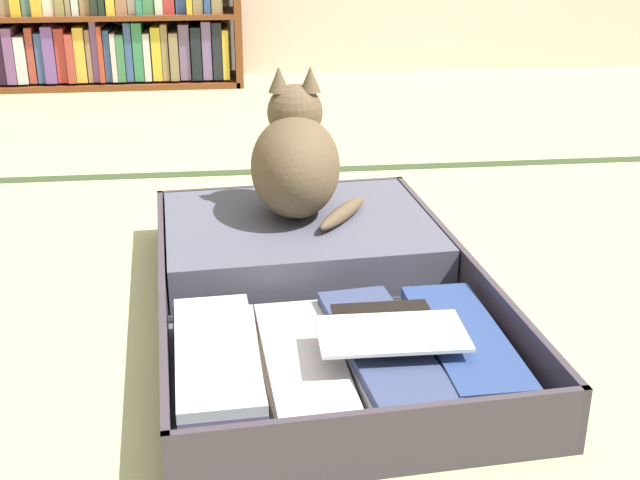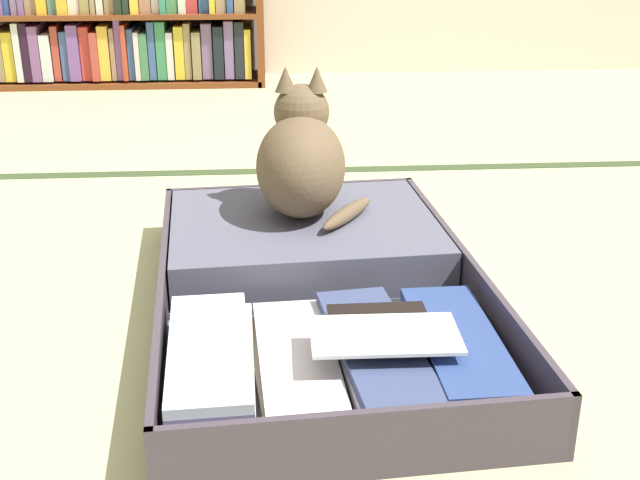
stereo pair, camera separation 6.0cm
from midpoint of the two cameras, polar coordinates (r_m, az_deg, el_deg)
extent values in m
plane|color=#B6B981|center=(1.50, -2.84, -6.31)|extent=(10.00, 10.00, 0.00)
cube|color=#344527|center=(2.38, -3.35, 4.78)|extent=(4.80, 0.05, 0.00)
cube|color=brown|center=(3.67, -12.63, 10.72)|extent=(1.14, 0.28, 0.02)
cube|color=brown|center=(3.62, -13.01, 15.00)|extent=(1.11, 0.28, 0.02)
cube|color=#8D7753|center=(3.75, -20.40, 12.09)|extent=(0.03, 0.24, 0.21)
cube|color=gold|center=(3.74, -19.82, 12.07)|extent=(0.04, 0.24, 0.20)
cube|color=silver|center=(3.72, -19.29, 12.36)|extent=(0.03, 0.24, 0.23)
cube|color=black|center=(3.71, -18.81, 12.40)|extent=(0.03, 0.24, 0.23)
cube|color=#7C4F83|center=(3.71, -18.25, 12.36)|extent=(0.04, 0.24, 0.22)
cube|color=silver|center=(3.70, -17.57, 12.16)|extent=(0.04, 0.24, 0.19)
cube|color=#AC3D2F|center=(3.70, -16.95, 12.48)|extent=(0.03, 0.24, 0.22)
cube|color=#3D5388|center=(3.69, -16.41, 12.34)|extent=(0.03, 0.24, 0.20)
cube|color=#764E97|center=(3.67, -15.86, 12.56)|extent=(0.04, 0.24, 0.22)
cube|color=#BD3932|center=(3.67, -15.12, 12.58)|extent=(0.04, 0.24, 0.22)
cube|color=#B24134|center=(3.65, -14.55, 12.42)|extent=(0.03, 0.24, 0.19)
cube|color=#F2B33C|center=(3.65, -13.94, 12.66)|extent=(0.04, 0.24, 0.22)
cube|color=#987054|center=(3.65, -13.38, 12.64)|extent=(0.02, 0.24, 0.21)
cube|color=#7B4F87|center=(3.65, -13.01, 12.92)|extent=(0.02, 0.24, 0.24)
cube|color=#BA3F26|center=(3.63, -12.64, 12.76)|extent=(0.02, 0.24, 0.22)
cube|color=#355389|center=(3.64, -12.22, 12.68)|extent=(0.02, 0.24, 0.21)
cube|color=silver|center=(3.63, -11.82, 12.58)|extent=(0.02, 0.24, 0.19)
cube|color=#407A4D|center=(3.63, -11.38, 12.57)|extent=(0.03, 0.24, 0.19)
cube|color=#39548D|center=(3.63, -10.87, 12.96)|extent=(0.03, 0.24, 0.23)
cube|color=#378454|center=(3.62, -10.26, 12.99)|extent=(0.04, 0.24, 0.23)
cube|color=silver|center=(3.62, -9.68, 12.68)|extent=(0.03, 0.24, 0.19)
cube|color=gold|center=(3.62, -9.07, 12.90)|extent=(0.04, 0.24, 0.21)
cube|color=#997C52|center=(3.62, -8.52, 13.02)|extent=(0.03, 0.24, 0.23)
cube|color=#8F7B52|center=(3.61, -7.93, 12.76)|extent=(0.04, 0.24, 0.19)
cube|color=slate|center=(3.61, -7.23, 13.06)|extent=(0.04, 0.24, 0.22)
cube|color=black|center=(3.60, -6.46, 12.98)|extent=(0.04, 0.24, 0.21)
cube|color=slate|center=(3.60, -5.76, 13.18)|extent=(0.04, 0.24, 0.23)
cube|color=black|center=(3.60, -5.06, 13.17)|extent=(0.04, 0.24, 0.23)
cube|color=gold|center=(3.60, -4.50, 12.95)|extent=(0.03, 0.24, 0.20)
cube|color=#3E3540|center=(1.34, 2.69, -9.81)|extent=(0.61, 0.52, 0.01)
cube|color=#3E3540|center=(1.13, 4.97, -13.95)|extent=(0.58, 0.05, 0.11)
cube|color=#3E3540|center=(1.30, -9.78, -8.84)|extent=(0.05, 0.48, 0.11)
cube|color=#3E3540|center=(1.39, 14.34, -6.99)|extent=(0.05, 0.48, 0.11)
cube|color=#4C4F57|center=(1.34, 2.70, -9.44)|extent=(0.59, 0.49, 0.01)
cube|color=#3E3540|center=(1.76, -0.16, -1.61)|extent=(0.61, 0.52, 0.01)
cube|color=#3E3540|center=(1.95, -1.11, 2.40)|extent=(0.58, 0.05, 0.11)
cube|color=#3E3540|center=(1.73, -9.52, -0.69)|extent=(0.05, 0.48, 0.11)
cube|color=#3E3540|center=(1.80, 8.82, 0.31)|extent=(0.05, 0.48, 0.11)
cube|color=#4C4F57|center=(1.75, -0.16, -1.31)|extent=(0.59, 0.49, 0.01)
cylinder|color=black|center=(1.54, 1.07, -4.77)|extent=(0.56, 0.06, 0.02)
cube|color=slate|center=(1.32, -6.18, -9.31)|extent=(0.14, 0.36, 0.02)
cube|color=#B8A796|center=(1.31, -5.98, -8.79)|extent=(0.13, 0.42, 0.01)
cube|color=#211E2E|center=(1.29, -6.39, -8.25)|extent=(0.15, 0.38, 0.02)
cube|color=silver|center=(1.28, -6.37, -7.49)|extent=(0.14, 0.35, 0.02)
cube|color=gray|center=(1.32, -0.52, -9.22)|extent=(0.16, 0.38, 0.02)
cube|color=silver|center=(1.32, -0.21, -8.37)|extent=(0.15, 0.40, 0.01)
cube|color=#9F6D92|center=(1.34, 5.55, -8.78)|extent=(0.14, 0.35, 0.02)
cube|color=silver|center=(1.33, 5.45, -8.33)|extent=(0.15, 0.40, 0.02)
cube|color=#39446A|center=(1.32, 5.40, -7.66)|extent=(0.17, 0.43, 0.02)
cube|color=#3C4575|center=(1.38, 10.77, -8.18)|extent=(0.16, 0.38, 0.02)
cube|color=#8A7EA3|center=(1.37, 11.30, -7.48)|extent=(0.13, 0.37, 0.01)
cube|color=navy|center=(1.36, 10.84, -6.89)|extent=(0.13, 0.36, 0.02)
cube|color=white|center=(1.29, 5.86, -6.55)|extent=(0.23, 0.13, 0.01)
cube|color=black|center=(1.33, 5.59, -6.02)|extent=(0.16, 0.16, 0.01)
cube|color=#515263|center=(1.74, -0.16, 0.00)|extent=(0.58, 0.48, 0.10)
cylinder|color=black|center=(1.93, -5.76, 2.04)|extent=(0.02, 0.02, 0.10)
cylinder|color=black|center=(1.97, 3.55, 2.50)|extent=(0.02, 0.02, 0.10)
cube|color=white|center=(1.16, 10.71, -12.85)|extent=(0.03, 0.00, 0.02)
cube|color=#2D8344|center=(1.13, -3.34, -15.66)|extent=(0.04, 0.00, 0.02)
cube|color=red|center=(1.11, -4.93, -14.28)|extent=(0.03, 0.00, 0.02)
cube|color=green|center=(1.15, 9.46, -12.62)|extent=(0.03, 0.00, 0.02)
ellipsoid|color=brown|center=(1.72, -0.33, 5.11)|extent=(0.21, 0.28, 0.21)
ellipsoid|color=brown|center=(1.80, -0.27, 4.38)|extent=(0.14, 0.10, 0.11)
sphere|color=brown|center=(1.75, -0.28, 8.84)|extent=(0.12, 0.12, 0.12)
cone|color=brown|center=(1.73, 0.80, 11.06)|extent=(0.04, 0.04, 0.05)
cone|color=brown|center=(1.73, -1.39, 11.06)|extent=(0.04, 0.04, 0.05)
sphere|color=gold|center=(1.79, 0.44, 9.41)|extent=(0.02, 0.02, 0.02)
sphere|color=gold|center=(1.79, -0.94, 9.42)|extent=(0.02, 0.02, 0.02)
ellipsoid|color=brown|center=(1.70, 2.92, 1.85)|extent=(0.14, 0.18, 0.03)
camera|label=1|loc=(0.03, -88.85, 0.48)|focal=46.31mm
camera|label=2|loc=(0.03, 91.15, -0.48)|focal=46.31mm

